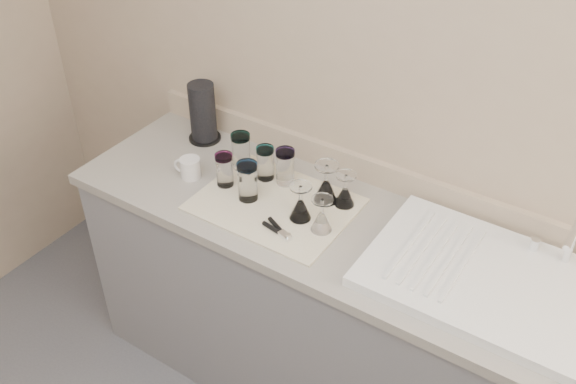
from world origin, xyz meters
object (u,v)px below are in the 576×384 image
Objects in this scene: tumbler_cyan at (265,163)px; can_opener at (278,230)px; tumbler_magenta at (225,169)px; sink_unit at (501,284)px; goblet_front_left at (300,207)px; white_mug at (190,168)px; tumbler_blue at (248,181)px; tumbler_teal at (241,151)px; tumbler_purple at (285,166)px; paper_towel_roll at (203,113)px; goblet_front_right at (322,219)px; goblet_back_right at (345,194)px; goblet_back_left at (326,188)px.

can_opener is (0.22, -0.24, -0.06)m from tumbler_cyan.
tumbler_cyan is 1.02× the size of tumbler_magenta.
sink_unit is 5.92× the size of goblet_front_left.
sink_unit is 7.07× the size of white_mug.
sink_unit is 0.92m from tumbler_blue.
white_mug is at bearing -131.50° from tumbler_teal.
tumbler_purple is at bearing 2.24° from tumbler_teal.
paper_towel_roll is (-0.45, 0.08, 0.04)m from tumbler_purple.
goblet_front_right is at bearing -173.84° from sink_unit.
goblet_front_right is (0.09, -0.01, -0.00)m from goblet_front_left.
sink_unit is at bearing -4.93° from tumbler_cyan.
goblet_back_right is 1.01× the size of can_opener.
tumbler_blue is 1.08× the size of goblet_front_left.
paper_towel_roll reaches higher than sink_unit.
can_opener is 0.48m from white_mug.
tumbler_blue is 0.97× the size of goblet_back_left.
goblet_back_right reaches higher than white_mug.
goblet_front_right is 0.52× the size of paper_towel_roll.
can_opener is 0.51× the size of paper_towel_roll.
paper_towel_roll is (-0.71, 0.08, 0.07)m from goblet_back_right.
tumbler_magenta is at bearing -130.87° from tumbler_cyan.
paper_towel_roll reaches higher than goblet_front_left.
paper_towel_roll reaches higher than white_mug.
tumbler_purple is 0.46m from paper_towel_roll.
tumbler_magenta is at bearing -162.33° from goblet_back_right.
paper_towel_roll is at bearing 165.26° from tumbler_cyan.
sink_unit is 0.86m from tumbler_purple.
tumbler_cyan is at bearing 175.07° from sink_unit.
goblet_back_right is at bearing 1.06° from tumbler_purple.
tumbler_cyan is 0.87× the size of goblet_back_left.
sink_unit is 1.18m from white_mug.
tumbler_magenta is at bearing 9.48° from white_mug.
tumbler_teal is at bearing -177.76° from tumbler_purple.
tumbler_magenta reaches higher than white_mug.
goblet_back_right is 0.17m from goblet_front_right.
tumbler_cyan is 0.14m from tumbler_blue.
tumbler_magenta is 1.13× the size of white_mug.
tumbler_purple is 1.09× the size of goblet_front_right.
tumbler_cyan is 1.15× the size of white_mug.
tumbler_teal is 1.03× the size of tumbler_purple.
sink_unit is 5.48× the size of tumbler_blue.
tumbler_purple is 1.08× the size of tumbler_magenta.
tumbler_purple reaches higher than tumbler_cyan.
paper_towel_roll reaches higher than goblet_back_left.
goblet_back_right is at bearing 17.67° from tumbler_magenta.
goblet_front_right is 1.02× the size of can_opener.
tumbler_magenta reaches higher than can_opener.
tumbler_blue reaches higher than tumbler_teal.
tumbler_teal is 0.95× the size of goblet_back_left.
white_mug is at bearing -178.85° from goblet_front_left.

